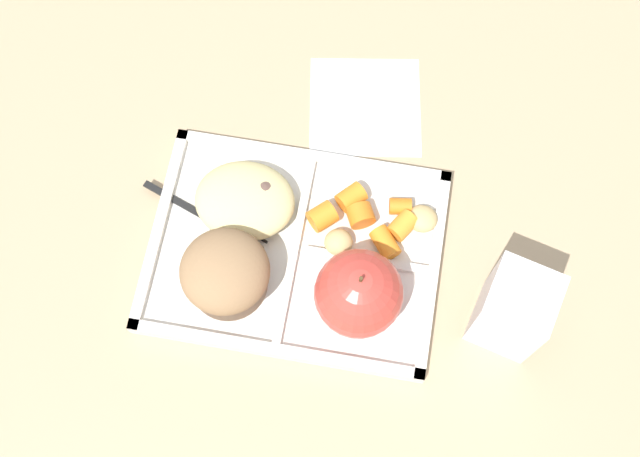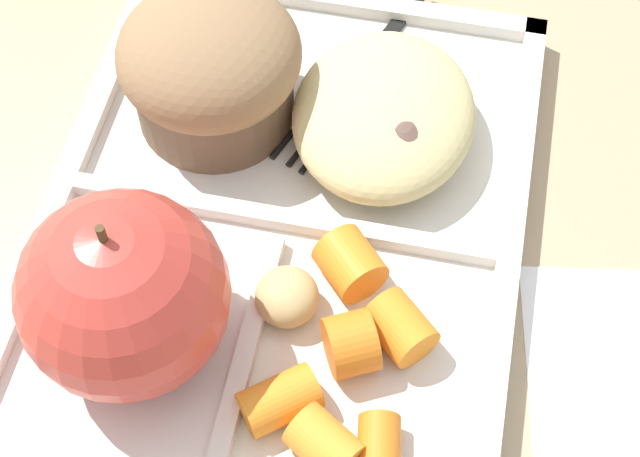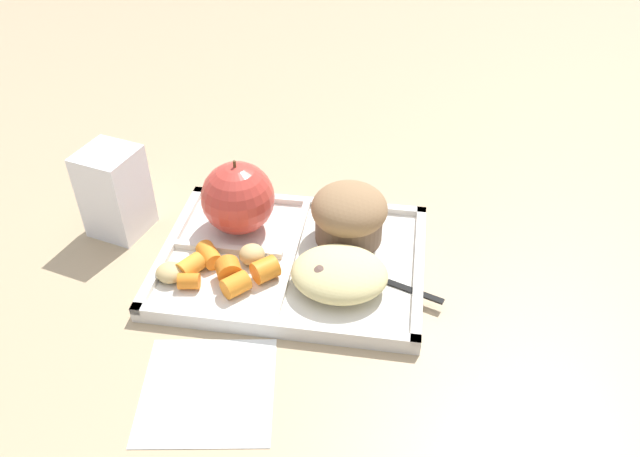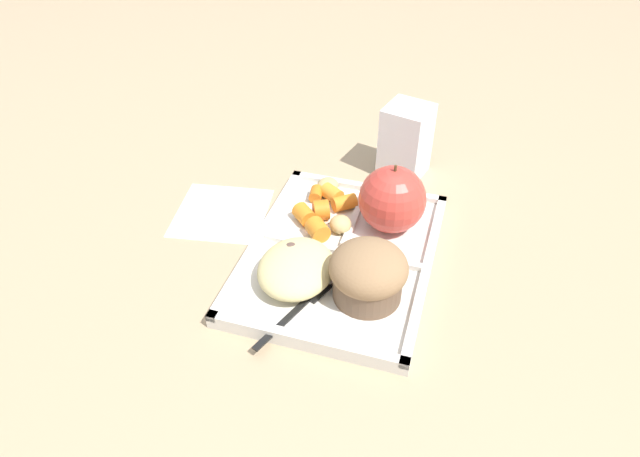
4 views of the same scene
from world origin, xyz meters
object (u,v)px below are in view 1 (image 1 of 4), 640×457
(green_apple, at_px, (359,293))
(plastic_fork, at_px, (213,221))
(lunch_tray, at_px, (296,251))
(bran_muffin, at_px, (226,274))
(milk_carton, at_px, (513,310))

(green_apple, xyz_separation_m, plastic_fork, (0.17, -0.07, -0.04))
(lunch_tray, height_order, green_apple, green_apple)
(lunch_tray, distance_m, bran_muffin, 0.09)
(bran_muffin, height_order, milk_carton, milk_carton)
(lunch_tray, xyz_separation_m, milk_carton, (-0.23, 0.04, 0.05))
(bran_muffin, bearing_deg, plastic_fork, -64.02)
(lunch_tray, height_order, bran_muffin, bran_muffin)
(bran_muffin, height_order, plastic_fork, bran_muffin)
(lunch_tray, bearing_deg, milk_carton, 170.31)
(plastic_fork, relative_size, milk_carton, 1.32)
(green_apple, xyz_separation_m, bran_muffin, (0.13, -0.00, -0.01))
(bran_muffin, distance_m, plastic_fork, 0.08)
(lunch_tray, distance_m, plastic_fork, 0.09)
(bran_muffin, bearing_deg, milk_carton, -178.00)
(green_apple, bearing_deg, plastic_fork, -21.32)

